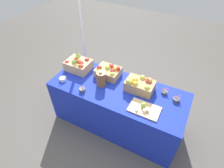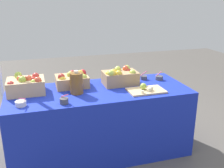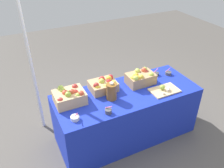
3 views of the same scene
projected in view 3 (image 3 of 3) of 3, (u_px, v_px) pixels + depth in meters
The scene contains 12 objects.
ground_plane at pixel (125, 134), 3.44m from camera, with size 10.00×10.00×0.00m, color #56514C.
table at pixel (126, 114), 3.24m from camera, with size 1.90×0.76×0.74m, color #192DB7.
apple_crate_left at pixel (70, 96), 2.81m from camera, with size 0.36×0.29×0.20m.
apple_crate_middle at pixel (103, 85), 3.05m from camera, with size 0.34×0.27×0.17m.
apple_crate_right at pixel (141, 78), 3.18m from camera, with size 0.38×0.25×0.20m.
cutting_board_front at pixel (164, 90), 3.06m from camera, with size 0.38×0.24×0.09m.
sample_bowl_near at pixel (108, 111), 2.67m from camera, with size 0.08×0.08×0.09m.
sample_bowl_mid at pixel (168, 73), 3.41m from camera, with size 0.09×0.09×0.10m.
sample_bowl_far at pixel (75, 118), 2.58m from camera, with size 0.10×0.10×0.10m.
sample_bowl_extra at pixel (156, 74), 3.40m from camera, with size 0.10×0.08×0.10m.
cider_jug at pixel (112, 91), 2.87m from camera, with size 0.13×0.13×0.24m.
tent_pole at pixel (30, 58), 2.98m from camera, with size 0.04×0.04×2.29m, color white.
Camera 3 is at (-1.28, -2.16, 2.47)m, focal length 37.60 mm.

